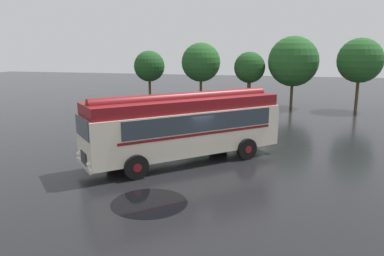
{
  "coord_description": "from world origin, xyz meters",
  "views": [
    {
      "loc": [
        4.42,
        -17.57,
        5.63
      ],
      "look_at": [
        -0.31,
        1.46,
        1.4
      ],
      "focal_mm": 35.0,
      "sensor_mm": 36.0,
      "label": 1
    }
  ],
  "objects_px": {
    "car_mid_left": "(216,105)",
    "car_near_left": "(182,105)",
    "vintage_bus": "(184,124)",
    "car_mid_right": "(246,106)"
  },
  "relations": [
    {
      "from": "vintage_bus",
      "to": "car_mid_left",
      "type": "height_order",
      "value": "vintage_bus"
    },
    {
      "from": "car_near_left",
      "to": "car_mid_right",
      "type": "distance_m",
      "value": 5.43
    },
    {
      "from": "vintage_bus",
      "to": "car_mid_left",
      "type": "relative_size",
      "value": 2.11
    },
    {
      "from": "car_near_left",
      "to": "car_mid_left",
      "type": "bearing_deg",
      "value": 9.68
    },
    {
      "from": "vintage_bus",
      "to": "car_mid_right",
      "type": "bearing_deg",
      "value": 82.7
    },
    {
      "from": "car_mid_left",
      "to": "car_near_left",
      "type": "bearing_deg",
      "value": -170.32
    },
    {
      "from": "vintage_bus",
      "to": "car_near_left",
      "type": "height_order",
      "value": "vintage_bus"
    },
    {
      "from": "car_near_left",
      "to": "vintage_bus",
      "type": "bearing_deg",
      "value": -73.92
    },
    {
      "from": "vintage_bus",
      "to": "car_mid_left",
      "type": "distance_m",
      "value": 13.39
    },
    {
      "from": "car_near_left",
      "to": "car_mid_right",
      "type": "xyz_separation_m",
      "value": [
        5.41,
        0.47,
        0.0
      ]
    }
  ]
}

